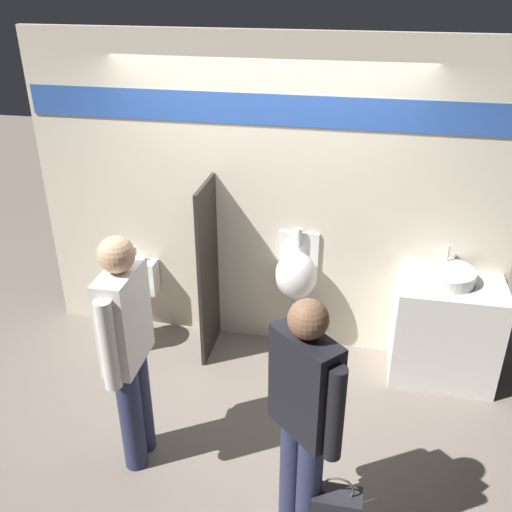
{
  "coord_description": "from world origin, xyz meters",
  "views": [
    {
      "loc": [
        0.8,
        -3.79,
        3.13
      ],
      "look_at": [
        0.0,
        0.17,
        1.05
      ],
      "focal_mm": 40.0,
      "sensor_mm": 36.0,
      "label": 1
    }
  ],
  "objects_px": {
    "person_with_lanyard": "(304,414)",
    "urinal_near_counter": "(296,275)",
    "sink_basin": "(447,275)",
    "toilet": "(132,310)",
    "cell_phone": "(421,288)",
    "person_in_vest": "(128,346)"
  },
  "relations": [
    {
      "from": "person_in_vest",
      "to": "person_with_lanyard",
      "type": "distance_m",
      "value": 1.23
    },
    {
      "from": "toilet",
      "to": "person_with_lanyard",
      "type": "height_order",
      "value": "person_with_lanyard"
    },
    {
      "from": "cell_phone",
      "to": "urinal_near_counter",
      "type": "xyz_separation_m",
      "value": [
        -1.0,
        0.23,
        -0.12
      ]
    },
    {
      "from": "cell_phone",
      "to": "person_in_vest",
      "type": "height_order",
      "value": "person_in_vest"
    },
    {
      "from": "person_in_vest",
      "to": "person_with_lanyard",
      "type": "relative_size",
      "value": 1.05
    },
    {
      "from": "cell_phone",
      "to": "urinal_near_counter",
      "type": "bearing_deg",
      "value": 167.26
    },
    {
      "from": "sink_basin",
      "to": "urinal_near_counter",
      "type": "height_order",
      "value": "urinal_near_counter"
    },
    {
      "from": "toilet",
      "to": "person_with_lanyard",
      "type": "bearing_deg",
      "value": -43.37
    },
    {
      "from": "urinal_near_counter",
      "to": "toilet",
      "type": "relative_size",
      "value": 1.32
    },
    {
      "from": "sink_basin",
      "to": "urinal_near_counter",
      "type": "xyz_separation_m",
      "value": [
        -1.2,
        0.07,
        -0.17
      ]
    },
    {
      "from": "sink_basin",
      "to": "person_in_vest",
      "type": "xyz_separation_m",
      "value": [
        -2.1,
        -1.39,
        0.01
      ]
    },
    {
      "from": "sink_basin",
      "to": "person_with_lanyard",
      "type": "relative_size",
      "value": 0.27
    },
    {
      "from": "cell_phone",
      "to": "person_in_vest",
      "type": "xyz_separation_m",
      "value": [
        -1.9,
        -1.23,
        0.06
      ]
    },
    {
      "from": "person_with_lanyard",
      "to": "urinal_near_counter",
      "type": "bearing_deg",
      "value": -38.68
    },
    {
      "from": "cell_phone",
      "to": "urinal_near_counter",
      "type": "height_order",
      "value": "urinal_near_counter"
    },
    {
      "from": "urinal_near_counter",
      "to": "person_with_lanyard",
      "type": "xyz_separation_m",
      "value": [
        0.28,
        -1.8,
        0.13
      ]
    },
    {
      "from": "sink_basin",
      "to": "toilet",
      "type": "relative_size",
      "value": 0.5
    },
    {
      "from": "sink_basin",
      "to": "urinal_near_counter",
      "type": "relative_size",
      "value": 0.38
    },
    {
      "from": "urinal_near_counter",
      "to": "person_with_lanyard",
      "type": "height_order",
      "value": "person_with_lanyard"
    },
    {
      "from": "person_in_vest",
      "to": "toilet",
      "type": "bearing_deg",
      "value": 23.36
    },
    {
      "from": "urinal_near_counter",
      "to": "cell_phone",
      "type": "bearing_deg",
      "value": -12.74
    },
    {
      "from": "sink_basin",
      "to": "cell_phone",
      "type": "height_order",
      "value": "sink_basin"
    }
  ]
}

